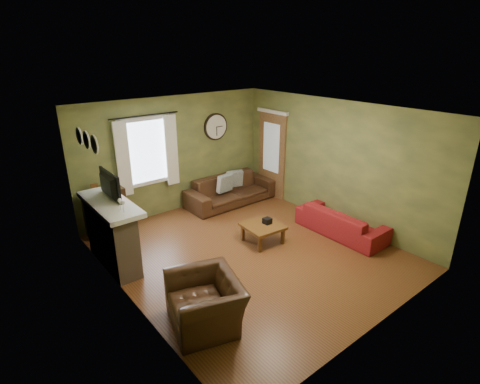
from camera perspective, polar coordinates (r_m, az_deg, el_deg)
floor at (r=7.06m, az=1.41°, el=-9.08°), size 4.60×5.20×0.00m
ceiling at (r=6.17m, az=1.64°, el=12.23°), size 4.60×5.20×0.00m
wall_left at (r=5.43m, az=-17.46°, el=-4.52°), size 0.00×5.20×2.60m
wall_right at (r=8.11m, az=14.09°, el=4.39°), size 0.00×5.20×2.60m
wall_back at (r=8.55m, az=-9.83°, el=5.61°), size 4.60×0.00×2.60m
wall_front at (r=4.99m, az=21.31°, el=-7.41°), size 4.60×0.00×2.60m
fireplace at (r=6.79m, az=-18.90°, el=-6.37°), size 0.40×1.40×1.10m
firebox at (r=6.96m, az=-17.19°, el=-7.79°), size 0.04×0.60×0.55m
mantel at (r=6.56m, az=-19.26°, el=-1.73°), size 0.58×1.60×0.08m
tv at (r=6.62m, az=-19.78°, el=0.42°), size 0.08×0.60×0.35m
tv_screen at (r=6.63m, az=-19.19°, el=1.03°), size 0.02×0.62×0.36m
medallion_left at (r=5.84m, az=-21.29°, el=6.77°), size 0.28×0.28×0.03m
medallion_mid at (r=6.17m, az=-22.34°, el=7.34°), size 0.28×0.28×0.03m
medallion_right at (r=6.50m, az=-23.28°, el=7.85°), size 0.28×0.28×0.03m
window_pane at (r=8.18m, az=-14.13°, el=6.01°), size 1.00×0.02×1.30m
curtain_rod at (r=7.93m, az=-14.32°, el=11.23°), size 0.03×0.03×1.50m
curtain_left at (r=7.91m, az=-17.39°, el=4.76°), size 0.28×0.04×1.55m
curtain_right at (r=8.34m, az=-10.39°, el=6.24°), size 0.28×0.04×1.55m
wall_clock at (r=8.96m, az=-3.66°, el=9.88°), size 0.64×0.06×0.64m
door at (r=9.33m, az=4.86°, el=5.58°), size 0.05×0.90×2.10m
bookshelf at (r=7.99m, az=-19.78°, el=-2.89°), size 0.79×0.33×0.93m
book at (r=7.76m, az=-20.46°, el=0.25°), size 0.28×0.29×0.02m
sofa_brown at (r=9.05m, az=-1.40°, el=0.30°), size 2.22×0.87×0.65m
pillow_left at (r=9.15m, az=-0.84°, el=2.04°), size 0.42×0.24×0.40m
pillow_right at (r=8.86m, az=-2.28°, el=1.36°), size 0.43×0.17×0.42m
sofa_red at (r=7.85m, az=15.16°, el=-4.36°), size 0.72×1.85×0.54m
armchair at (r=5.31m, az=-5.32°, el=-16.34°), size 1.17×1.26×0.68m
coffee_table at (r=7.31m, az=3.46°, el=-6.32°), size 0.75×0.75×0.37m
tissue_box at (r=7.28m, az=4.16°, el=-4.57°), size 0.15×0.15×0.11m
wine_glass_a at (r=6.01m, az=-17.35°, el=-2.12°), size 0.07×0.07×0.20m
wine_glass_b at (r=6.13m, az=-17.80°, el=-1.80°), size 0.07×0.07×0.19m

